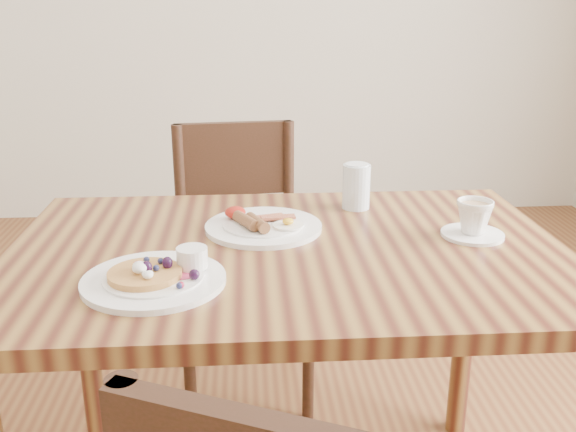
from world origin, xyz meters
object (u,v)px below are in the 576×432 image
object	(u,v)px
pancake_plate	(157,276)
dining_table	(288,289)
chair_far	(240,249)
water_glass	(356,187)
teacup_saucer	(474,220)
breakfast_plate	(262,225)

from	to	relation	value
pancake_plate	dining_table	bearing A→B (deg)	32.90
chair_far	water_glass	distance (m)	0.58
teacup_saucer	chair_far	bearing A→B (deg)	131.32
chair_far	breakfast_plate	bearing A→B (deg)	90.51
pancake_plate	chair_far	bearing A→B (deg)	79.60
breakfast_plate	teacup_saucer	size ratio (longest dim) A/B	1.93
pancake_plate	teacup_saucer	xyz separation A→B (m)	(0.68, 0.20, 0.02)
pancake_plate	water_glass	xyz separation A→B (m)	(0.45, 0.43, 0.04)
chair_far	pancake_plate	world-z (taller)	chair_far
dining_table	water_glass	bearing A→B (deg)	53.70
pancake_plate	breakfast_plate	size ratio (longest dim) A/B	1.00
dining_table	breakfast_plate	world-z (taller)	breakfast_plate
breakfast_plate	dining_table	bearing A→B (deg)	-64.69
dining_table	breakfast_plate	distance (m)	0.17
dining_table	water_glass	distance (m)	0.36
teacup_saucer	water_glass	world-z (taller)	water_glass
breakfast_plate	water_glass	xyz separation A→B (m)	(0.24, 0.15, 0.05)
chair_far	teacup_saucer	distance (m)	0.85
pancake_plate	water_glass	bearing A→B (deg)	43.54
chair_far	teacup_saucer	xyz separation A→B (m)	(0.53, -0.60, 0.29)
breakfast_plate	water_glass	world-z (taller)	water_glass
dining_table	breakfast_plate	xyz separation A→B (m)	(-0.05, 0.11, 0.11)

